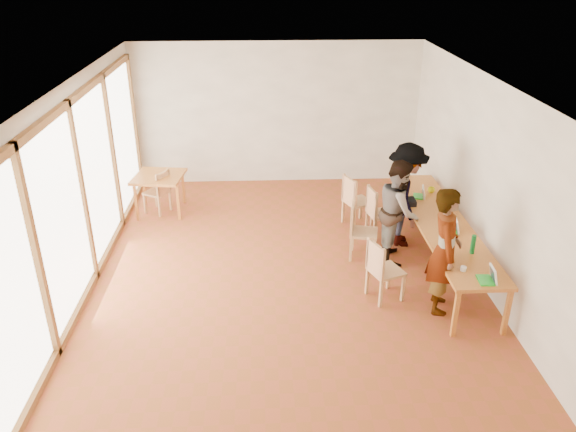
% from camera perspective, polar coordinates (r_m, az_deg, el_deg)
% --- Properties ---
extents(ground, '(8.00, 8.00, 0.00)m').
position_cam_1_polar(ground, '(8.92, -0.36, -5.84)').
color(ground, '#9E4726').
rests_on(ground, ground).
extents(wall_back, '(6.00, 0.10, 3.00)m').
position_cam_1_polar(wall_back, '(12.04, -1.15, 10.31)').
color(wall_back, white).
rests_on(wall_back, ground).
extents(wall_front, '(6.00, 0.10, 3.00)m').
position_cam_1_polar(wall_front, '(4.79, 1.59, -15.25)').
color(wall_front, white).
rests_on(wall_front, ground).
extents(wall_right, '(0.10, 8.00, 3.00)m').
position_cam_1_polar(wall_right, '(8.88, 19.39, 3.27)').
color(wall_right, white).
rests_on(wall_right, ground).
extents(window_wall, '(0.10, 8.00, 3.00)m').
position_cam_1_polar(window_wall, '(8.66, -20.37, 2.58)').
color(window_wall, white).
rests_on(window_wall, ground).
extents(ceiling, '(6.00, 8.00, 0.04)m').
position_cam_1_polar(ceiling, '(7.80, -0.42, 13.50)').
color(ceiling, white).
rests_on(ceiling, wall_back).
extents(communal_table, '(0.80, 4.00, 0.75)m').
position_cam_1_polar(communal_table, '(9.23, 15.27, -0.74)').
color(communal_table, orange).
rests_on(communal_table, ground).
extents(side_table, '(0.90, 0.90, 0.75)m').
position_cam_1_polar(side_table, '(11.02, -12.98, 3.65)').
color(side_table, orange).
rests_on(side_table, ground).
extents(chair_near, '(0.56, 0.56, 0.50)m').
position_cam_1_polar(chair_near, '(8.12, 9.40, -4.91)').
color(chair_near, tan).
rests_on(chair_near, ground).
extents(chair_mid, '(0.53, 0.53, 0.50)m').
position_cam_1_polar(chair_mid, '(9.21, 7.13, -0.92)').
color(chair_mid, tan).
rests_on(chair_mid, ground).
extents(chair_far, '(0.59, 0.59, 0.51)m').
position_cam_1_polar(chair_far, '(10.26, 6.69, 2.02)').
color(chair_far, tan).
rests_on(chair_far, ground).
extents(chair_empty, '(0.51, 0.51, 0.50)m').
position_cam_1_polar(chair_empty, '(9.88, 8.98, 0.83)').
color(chair_empty, tan).
rests_on(chair_empty, ground).
extents(chair_spare, '(0.54, 0.54, 0.46)m').
position_cam_1_polar(chair_spare, '(11.01, -12.88, 2.84)').
color(chair_spare, tan).
rests_on(chair_spare, ground).
extents(person_near, '(0.56, 0.74, 1.83)m').
position_cam_1_polar(person_near, '(7.96, 15.62, -3.42)').
color(person_near, gray).
rests_on(person_near, ground).
extents(person_mid, '(0.77, 0.92, 1.70)m').
position_cam_1_polar(person_mid, '(9.17, 11.15, 0.54)').
color(person_mid, gray).
rests_on(person_mid, ground).
extents(person_far, '(0.73, 1.20, 1.80)m').
position_cam_1_polar(person_far, '(9.65, 11.87, 2.09)').
color(person_far, gray).
rests_on(person_far, ground).
extents(laptop_near, '(0.24, 0.27, 0.21)m').
position_cam_1_polar(laptop_near, '(7.73, 19.77, -5.88)').
color(laptop_near, green).
rests_on(laptop_near, communal_table).
extents(laptop_mid, '(0.26, 0.28, 0.21)m').
position_cam_1_polar(laptop_mid, '(8.88, 16.48, -1.19)').
color(laptop_mid, green).
rests_on(laptop_mid, communal_table).
extents(laptop_far, '(0.26, 0.28, 0.20)m').
position_cam_1_polar(laptop_far, '(9.99, 13.34, 2.17)').
color(laptop_far, green).
rests_on(laptop_far, communal_table).
extents(yellow_mug, '(0.15, 0.15, 0.10)m').
position_cam_1_polar(yellow_mug, '(10.23, 14.36, 2.56)').
color(yellow_mug, '#FFFB10').
rests_on(yellow_mug, communal_table).
extents(green_bottle, '(0.07, 0.07, 0.28)m').
position_cam_1_polar(green_bottle, '(8.30, 18.28, -2.75)').
color(green_bottle, '#12782E').
rests_on(green_bottle, communal_table).
extents(clear_glass, '(0.07, 0.07, 0.09)m').
position_cam_1_polar(clear_glass, '(8.94, 16.58, -1.13)').
color(clear_glass, silver).
rests_on(clear_glass, communal_table).
extents(condiment_cup, '(0.08, 0.08, 0.06)m').
position_cam_1_polar(condiment_cup, '(7.87, 17.39, -5.13)').
color(condiment_cup, white).
rests_on(condiment_cup, communal_table).
extents(pink_phone, '(0.05, 0.10, 0.01)m').
position_cam_1_polar(pink_phone, '(10.76, 11.59, 3.76)').
color(pink_phone, '#E73F97').
rests_on(pink_phone, communal_table).
extents(black_pouch, '(0.16, 0.26, 0.09)m').
position_cam_1_polar(black_pouch, '(9.68, 12.33, 1.44)').
color(black_pouch, black).
rests_on(black_pouch, communal_table).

